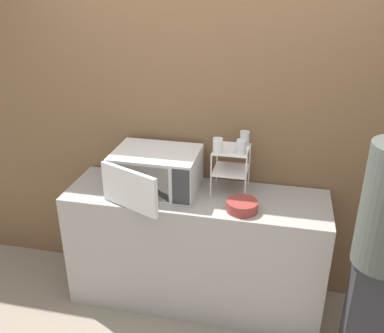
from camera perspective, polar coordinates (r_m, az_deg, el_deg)
ground_plane at (r=3.26m, az=-0.63°, el=-20.05°), size 12.00×12.00×0.00m
wall_back at (r=3.07m, az=1.78°, el=5.69°), size 8.00×0.06×2.60m
counter at (r=3.18m, az=0.48°, el=-10.88°), size 1.81×0.55×0.89m
microwave at (r=2.96m, az=-4.92°, el=-0.63°), size 0.59×0.63×0.28m
dish_rack at (r=2.91m, az=5.23°, el=0.78°), size 0.24×0.25×0.32m
glass_front_left at (r=2.79m, az=3.46°, el=2.85°), size 0.07×0.07×0.10m
glass_back_right at (r=2.93m, az=7.02°, el=3.77°), size 0.07×0.07×0.10m
glass_front_right at (r=2.78m, az=6.58°, el=2.63°), size 0.07×0.07×0.10m
bowl at (r=2.76m, az=6.69°, el=-5.27°), size 0.20×0.20×0.07m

